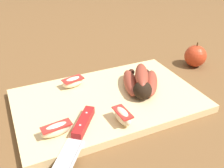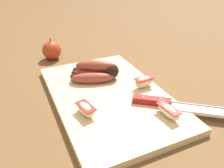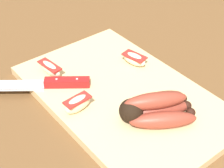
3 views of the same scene
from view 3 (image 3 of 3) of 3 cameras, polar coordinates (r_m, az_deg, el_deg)
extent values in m
plane|color=brown|center=(0.79, 0.82, -1.80)|extent=(6.00, 6.00, 0.00)
cube|color=#DBBC84|center=(0.77, 1.87, -1.88)|extent=(0.47, 0.30, 0.02)
sphere|color=black|center=(0.68, 3.13, -4.35)|extent=(0.05, 0.05, 0.05)
ellipsoid|color=brown|center=(0.68, 8.28, -5.80)|extent=(0.10, 0.13, 0.03)
sphere|color=black|center=(0.71, 12.64, -4.54)|extent=(0.02, 0.02, 0.02)
ellipsoid|color=brown|center=(0.70, 7.51, -4.22)|extent=(0.09, 0.13, 0.03)
sphere|color=black|center=(0.72, 12.05, -3.45)|extent=(0.02, 0.02, 0.02)
ellipsoid|color=brown|center=(0.72, 6.79, -2.73)|extent=(0.08, 0.14, 0.03)
sphere|color=black|center=(0.74, 11.37, -2.32)|extent=(0.02, 0.02, 0.02)
ellipsoid|color=brown|center=(0.68, 7.17, -2.65)|extent=(0.09, 0.13, 0.03)
cylinder|color=white|center=(0.70, 8.65, -3.00)|extent=(0.02, 0.02, 0.00)
cube|color=silver|center=(0.82, -17.07, -0.26)|extent=(0.14, 0.16, 0.00)
cube|color=#99999E|center=(0.80, -17.34, -0.79)|extent=(0.11, 0.14, 0.00)
cube|color=maroon|center=(0.78, -7.30, 0.26)|extent=(0.08, 0.09, 0.02)
cylinder|color=#B2B2B7|center=(0.78, -5.71, 0.83)|extent=(0.01, 0.01, 0.00)
cylinder|color=#B2B2B7|center=(0.78, -9.00, 0.79)|extent=(0.01, 0.01, 0.00)
ellipsoid|color=beige|center=(0.82, -10.03, 2.46)|extent=(0.07, 0.03, 0.03)
cube|color=red|center=(0.82, -10.10, 3.00)|extent=(0.07, 0.03, 0.00)
ellipsoid|color=beige|center=(0.84, 3.63, 4.04)|extent=(0.07, 0.04, 0.03)
cube|color=red|center=(0.84, 3.66, 4.56)|extent=(0.06, 0.04, 0.00)
ellipsoid|color=beige|center=(0.71, -5.59, -3.26)|extent=(0.03, 0.06, 0.03)
cube|color=red|center=(0.71, -5.64, -2.57)|extent=(0.03, 0.06, 0.00)
camera|label=1|loc=(0.70, -51.43, 15.37)|focal=41.64mm
camera|label=2|loc=(1.14, -6.85, 30.98)|focal=36.79mm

